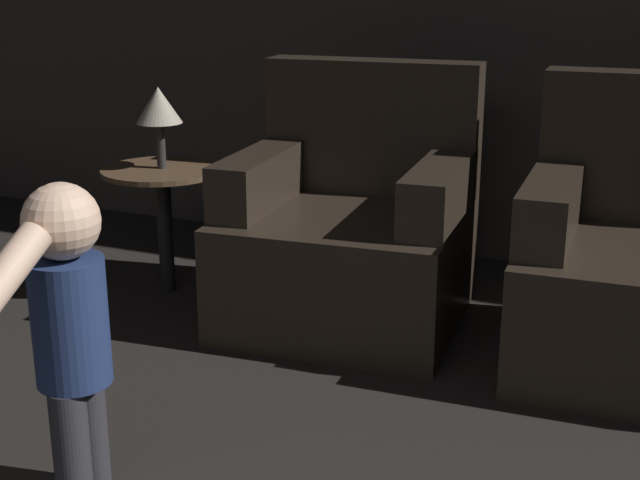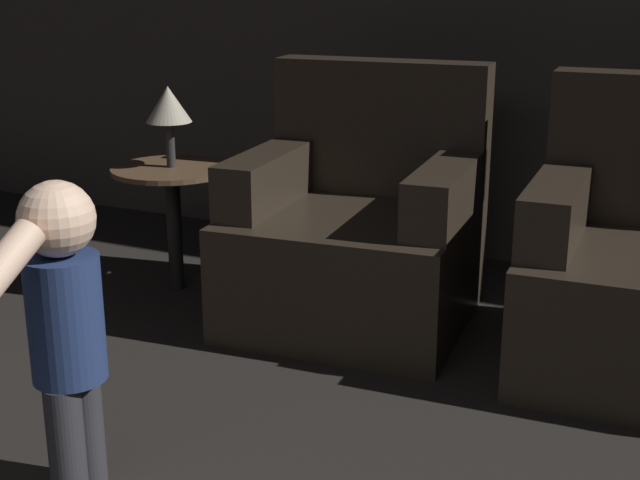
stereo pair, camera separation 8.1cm
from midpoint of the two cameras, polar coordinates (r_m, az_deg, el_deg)
The scene contains 4 objects.
armchair_left at distance 3.32m, azimuth 3.17°, elevation 0.44°, with size 0.90×0.89×0.94m.
person_toddler at distance 2.18m, azimuth -15.09°, elevation -4.93°, with size 0.18×0.56×0.82m.
side_table at distance 3.61m, azimuth -8.79°, elevation 3.38°, with size 0.48×0.48×0.51m.
lamp at distance 3.55m, azimuth -9.03°, elevation 8.46°, with size 0.18×0.18×0.32m.
Camera 2 is at (0.84, 0.67, 1.28)m, focal length 50.00 mm.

